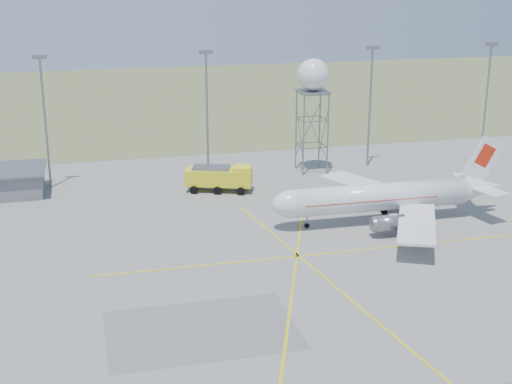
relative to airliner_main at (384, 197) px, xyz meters
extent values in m
cube|color=#5E713E|center=(-9.03, 101.12, -3.42)|extent=(400.00, 120.00, 0.03)
cylinder|color=slate|center=(-44.03, 27.12, 6.57)|extent=(0.36, 0.36, 20.00)
cube|color=slate|center=(-44.03, 27.12, 16.77)|extent=(2.20, 0.50, 0.60)
cylinder|color=slate|center=(-19.03, 27.12, 6.57)|extent=(0.36, 0.36, 20.00)
cube|color=slate|center=(-19.03, 27.12, 16.77)|extent=(2.20, 0.50, 0.60)
cylinder|color=slate|center=(8.97, 27.12, 6.57)|extent=(0.36, 0.36, 20.00)
cube|color=slate|center=(8.97, 27.12, 16.77)|extent=(2.20, 0.50, 0.60)
cylinder|color=slate|center=(30.97, 27.12, 6.57)|extent=(0.36, 0.36, 20.00)
cube|color=slate|center=(30.97, 27.12, 16.77)|extent=(2.20, 0.50, 0.60)
cylinder|color=silver|center=(-0.56, 0.01, 0.10)|extent=(24.17, 3.94, 3.71)
ellipsoid|color=silver|center=(-12.63, 0.12, 0.10)|extent=(5.98, 3.77, 3.71)
cube|color=black|center=(-13.74, 0.13, 0.65)|extent=(1.43, 2.06, 0.91)
cone|color=silver|center=(14.28, -0.14, 0.37)|extent=(5.60, 3.77, 3.71)
cube|color=silver|center=(14.28, -0.14, 4.27)|extent=(5.95, 0.34, 6.98)
cube|color=red|center=(14.47, -0.14, 4.92)|extent=(3.20, 0.35, 3.58)
cube|color=silver|center=(13.85, 2.84, 0.84)|extent=(3.02, 5.13, 0.17)
cube|color=silver|center=(13.79, -3.10, 0.84)|extent=(3.02, 5.13, 0.17)
cube|color=silver|center=(0.91, 8.34, -0.83)|extent=(10.40, 15.32, 0.33)
cube|color=silver|center=(0.75, -8.36, -0.83)|extent=(10.62, 15.28, 0.33)
cylinder|color=slate|center=(-1.44, 5.40, -1.67)|extent=(3.92, 2.17, 2.13)
cylinder|color=slate|center=(-1.54, -5.37, -1.67)|extent=(3.92, 2.17, 2.13)
cube|color=red|center=(-2.42, 0.02, 0.19)|extent=(18.60, 3.93, 0.11)
cylinder|color=black|center=(-10.77, 0.10, -3.01)|extent=(0.66, 0.66, 0.84)
cube|color=black|center=(1.29, -0.01, -3.01)|extent=(0.98, 5.58, 0.84)
cylinder|color=slate|center=(1.29, -0.01, -2.60)|extent=(0.22, 0.22, 1.67)
cylinder|color=slate|center=(-3.76, 23.89, 3.34)|extent=(0.25, 0.25, 13.54)
cylinder|color=slate|center=(0.41, 23.89, 3.34)|extent=(0.25, 0.25, 13.54)
cylinder|color=slate|center=(0.41, 28.06, 3.34)|extent=(0.25, 0.25, 13.54)
cylinder|color=slate|center=(-3.76, 28.06, 3.34)|extent=(0.25, 0.25, 13.54)
cube|color=slate|center=(-1.68, 25.98, 10.11)|extent=(4.77, 4.77, 0.26)
sphere|color=silver|center=(-1.68, 25.98, 12.82)|extent=(5.21, 5.21, 5.21)
cube|color=yellow|center=(-18.88, 18.82, -1.19)|extent=(10.62, 6.54, 2.46)
cube|color=yellow|center=(-15.50, 17.62, -0.18)|extent=(3.58, 3.85, 1.57)
cube|color=black|center=(-14.77, 17.36, -0.07)|extent=(1.08, 2.78, 1.12)
cube|color=slate|center=(-19.94, 19.19, 0.26)|extent=(6.18, 4.41, 0.45)
camera|label=1|loc=(-38.69, -83.95, 29.60)|focal=50.00mm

